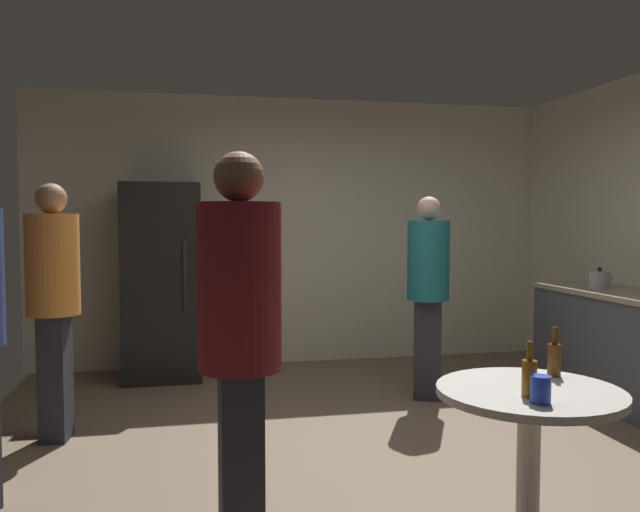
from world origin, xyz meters
TOP-DOWN VIEW (x-y plane):
  - ground_plane at (0.00, 0.00)m, footprint 5.20×5.20m
  - wall_back at (0.00, 2.63)m, footprint 5.32×0.06m
  - refrigerator at (-1.34, 2.20)m, footprint 0.70×0.68m
  - kettle at (2.23, 0.84)m, footprint 0.24×0.17m
  - foreground_table at (0.34, -1.34)m, footprint 0.80×0.80m
  - beer_bottle_amber at (0.27, -1.45)m, footprint 0.06×0.06m
  - beer_bottle_brown at (0.56, -1.16)m, footprint 0.06×0.06m
  - plastic_cup_blue at (0.26, -1.55)m, footprint 0.08×0.08m
  - person_in_maroon_shirt at (-0.90, -1.24)m, footprint 0.35×0.35m
  - person_in_teal_shirt at (0.80, 1.03)m, footprint 0.44×0.44m
  - person_in_orange_shirt at (-1.98, 0.62)m, footprint 0.38×0.38m

SIDE VIEW (x-z plane):
  - ground_plane at x=0.00m, z-range -0.10..0.00m
  - foreground_table at x=0.34m, z-range 0.26..1.00m
  - plastic_cup_blue at x=0.26m, z-range 0.73..0.85m
  - beer_bottle_amber at x=0.27m, z-range 0.70..0.93m
  - beer_bottle_brown at x=0.56m, z-range 0.70..0.93m
  - refrigerator at x=-1.34m, z-range 0.00..1.80m
  - person_in_teal_shirt at x=0.80m, z-range 0.14..1.80m
  - kettle at x=2.23m, z-range 0.88..1.06m
  - person_in_orange_shirt at x=-1.98m, z-range 0.15..1.85m
  - person_in_maroon_shirt at x=-0.90m, z-range 0.15..1.89m
  - wall_back at x=0.00m, z-range 0.00..2.70m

